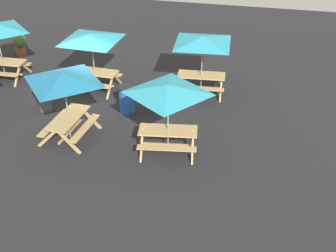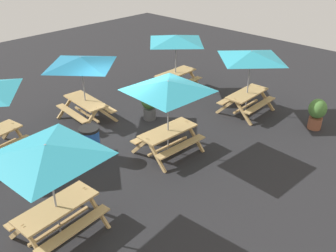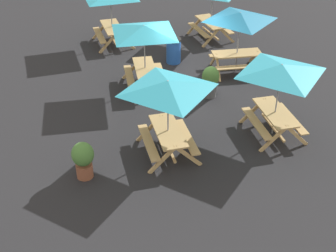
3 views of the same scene
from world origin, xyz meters
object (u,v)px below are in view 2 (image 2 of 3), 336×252
Objects in this scene: picnic_table_0 at (251,60)px; picnic_table_4 at (176,43)px; trash_bin_blue at (90,143)px; picnic_table_3 at (47,158)px; picnic_table_1 at (168,91)px; potted_plant_0 at (149,103)px; potted_plant_1 at (317,112)px; picnic_table_5 at (81,66)px.

picnic_table_0 is 1.00× the size of picnic_table_4.
picnic_table_3 is at bearing -138.53° from trash_bin_blue.
picnic_table_1 is 2.88× the size of trash_bin_blue.
picnic_table_0 is at bearing 1.55° from picnic_table_1.
picnic_table_1 is 2.69m from potted_plant_0.
potted_plant_1 is (0.54, -2.38, -1.39)m from picnic_table_0.
picnic_table_5 is at bearing 57.69° from trash_bin_blue.
picnic_table_3 is 1.21× the size of picnic_table_4.
potted_plant_0 is at bearing 63.42° from picnic_table_1.
potted_plant_0 is at bearing 141.61° from picnic_table_0.
potted_plant_1 is at bearing -25.71° from picnic_table_1.
picnic_table_5 is at bearing 174.50° from picnic_table_4.
potted_plant_1 is (6.28, -3.94, 0.10)m from trash_bin_blue.
potted_plant_1 is at bearing -82.96° from picnic_table_4.
picnic_table_4 is at bearing 21.38° from picnic_table_3.
picnic_table_1 is 1.21× the size of picnic_table_4.
picnic_table_3 is at bearing 167.70° from potted_plant_1.
trash_bin_blue is (-5.50, -1.74, -1.49)m from picnic_table_4.
potted_plant_0 is (1.15, 2.01, -1.37)m from picnic_table_1.
picnic_table_3 is at bearing -153.33° from potted_plant_0.
picnic_table_3 is 8.92m from potted_plant_1.
picnic_table_0 is 3.30m from picnic_table_4.
picnic_table_0 reaches higher than potted_plant_0.
picnic_table_1 is at bearing 4.12° from picnic_table_3.
picnic_table_3 reaches higher than potted_plant_0.
potted_plant_0 is at bearing 11.10° from trash_bin_blue.
potted_plant_1 is at bearing -32.09° from trash_bin_blue.
picnic_table_4 is 5.89m from potted_plant_1.
picnic_table_3 and picnic_table_4 have the same top height.
picnic_table_1 is at bearing -140.46° from picnic_table_4.
picnic_table_3 is (-4.09, -0.62, 0.00)m from picnic_table_1.
picnic_table_3 is 8.71m from picnic_table_4.
picnic_table_0 and picnic_table_1 have the same top height.
picnic_table_3 is (-8.07, -0.51, 0.00)m from picnic_table_0.
picnic_table_4 reaches higher than trash_bin_blue.
picnic_table_4 is 1.00× the size of picnic_table_5.
trash_bin_blue is at bearing 151.91° from picnic_table_5.
potted_plant_0 is (1.59, -1.51, -1.37)m from picnic_table_5.
picnic_table_1 is 1.00× the size of picnic_table_3.
picnic_table_3 is at bearing -154.91° from picnic_table_4.
picnic_table_0 is at bearing -15.16° from trash_bin_blue.
picnic_table_0 is 0.83× the size of picnic_table_3.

